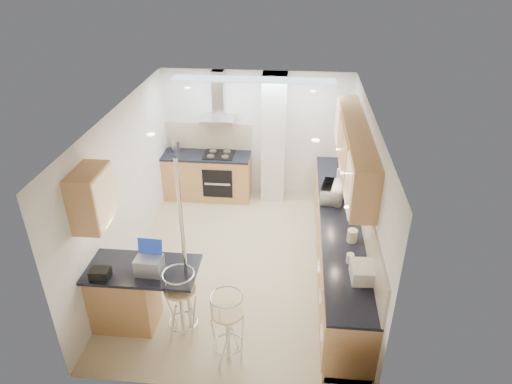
# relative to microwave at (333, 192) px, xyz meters

# --- Properties ---
(ground) EXTENTS (4.80, 4.80, 0.00)m
(ground) POSITION_rel_microwave_xyz_m (-1.39, -0.55, -1.06)
(ground) COLOR tan
(ground) RESTS_ON ground
(room_shell) EXTENTS (3.64, 4.84, 2.51)m
(room_shell) POSITION_rel_microwave_xyz_m (-1.06, -0.17, 0.48)
(room_shell) COLOR silver
(room_shell) RESTS_ON ground
(right_counter) EXTENTS (0.63, 4.40, 0.92)m
(right_counter) POSITION_rel_microwave_xyz_m (0.11, -0.55, -0.60)
(right_counter) COLOR #B87F49
(right_counter) RESTS_ON ground
(back_counter) EXTENTS (1.70, 0.63, 0.92)m
(back_counter) POSITION_rel_microwave_xyz_m (-2.34, 1.55, -0.60)
(back_counter) COLOR #B87F49
(back_counter) RESTS_ON ground
(peninsula) EXTENTS (1.47, 0.72, 0.94)m
(peninsula) POSITION_rel_microwave_xyz_m (-2.51, -2.00, -0.58)
(peninsula) COLOR #B87F49
(peninsula) RESTS_ON ground
(microwave) EXTENTS (0.42, 0.55, 0.28)m
(microwave) POSITION_rel_microwave_xyz_m (0.00, 0.00, 0.00)
(microwave) COLOR silver
(microwave) RESTS_ON right_counter
(laptop) EXTENTS (0.33, 0.26, 0.22)m
(laptop) POSITION_rel_microwave_xyz_m (-2.35, -2.07, -0.01)
(laptop) COLOR #9D9FA5
(laptop) RESTS_ON peninsula
(bag) EXTENTS (0.24, 0.18, 0.13)m
(bag) POSITION_rel_microwave_xyz_m (-2.93, -2.23, -0.05)
(bag) COLOR black
(bag) RESTS_ON peninsula
(bar_stool_near) EXTENTS (0.54, 0.54, 1.04)m
(bar_stool_near) POSITION_rel_microwave_xyz_m (-1.97, -2.17, -0.54)
(bar_stool_near) COLOR tan
(bar_stool_near) RESTS_ON ground
(bar_stool_end) EXTENTS (0.58, 0.58, 1.01)m
(bar_stool_end) POSITION_rel_microwave_xyz_m (-1.33, -2.48, -0.55)
(bar_stool_end) COLOR tan
(bar_stool_end) RESTS_ON ground
(jar_a) EXTENTS (0.15, 0.15, 0.18)m
(jar_a) POSITION_rel_microwave_xyz_m (0.17, 0.76, -0.05)
(jar_a) COLOR beige
(jar_a) RESTS_ON right_counter
(jar_b) EXTENTS (0.14, 0.14, 0.14)m
(jar_b) POSITION_rel_microwave_xyz_m (0.04, 0.16, -0.07)
(jar_b) COLOR beige
(jar_b) RESTS_ON right_counter
(jar_c) EXTENTS (0.15, 0.15, 0.18)m
(jar_c) POSITION_rel_microwave_xyz_m (0.21, -1.13, -0.05)
(jar_c) COLOR beige
(jar_c) RESTS_ON right_counter
(jar_d) EXTENTS (0.13, 0.13, 0.13)m
(jar_d) POSITION_rel_microwave_xyz_m (0.14, -1.61, -0.07)
(jar_d) COLOR silver
(jar_d) RESTS_ON right_counter
(bread_bin) EXTENTS (0.30, 0.37, 0.19)m
(bread_bin) POSITION_rel_microwave_xyz_m (0.27, -1.91, -0.04)
(bread_bin) COLOR beige
(bread_bin) RESTS_ON right_counter
(kettle) EXTENTS (0.16, 0.16, 0.23)m
(kettle) POSITION_rel_microwave_xyz_m (-2.96, 1.64, -0.02)
(kettle) COLOR #BABDC0
(kettle) RESTS_ON back_counter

